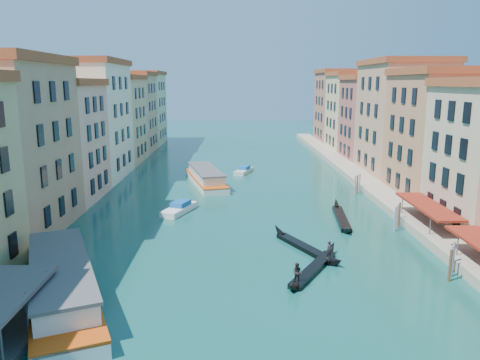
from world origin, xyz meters
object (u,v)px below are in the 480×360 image
object	(u,v)px
vaporetto_near	(61,282)
gondola_right	(312,268)
gondola_fore	(305,246)
vaporetto_far	(206,177)

from	to	relation	value
vaporetto_near	gondola_right	size ratio (longest dim) A/B	1.92
gondola_fore	gondola_right	xyz separation A→B (m)	(-0.22, -5.81, 0.05)
vaporetto_near	gondola_fore	size ratio (longest dim) A/B	1.84
vaporetto_far	gondola_right	xyz separation A→B (m)	(11.80, -38.04, -0.75)
vaporetto_near	vaporetto_far	distance (m)	43.81
vaporetto_far	gondola_fore	xyz separation A→B (m)	(12.03, -32.23, -0.80)
gondola_fore	gondola_right	world-z (taller)	gondola_fore
gondola_right	vaporetto_far	bearing A→B (deg)	137.53
vaporetto_far	gondola_right	size ratio (longest dim) A/B	1.70
vaporetto_near	gondola_fore	world-z (taller)	vaporetto_near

